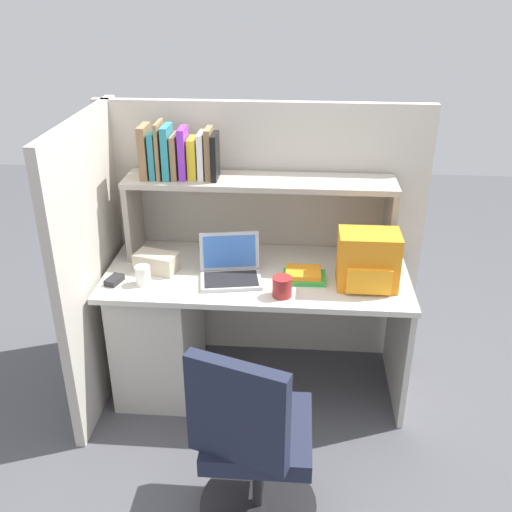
{
  "coord_description": "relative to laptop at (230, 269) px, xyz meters",
  "views": [
    {
      "loc": [
        0.21,
        -2.75,
        2.18
      ],
      "look_at": [
        0.0,
        -0.05,
        0.85
      ],
      "focal_mm": 41.19,
      "sensor_mm": 36.0,
      "label": 1
    }
  ],
  "objects": [
    {
      "name": "paper_cup",
      "position": [
        -0.43,
        -0.1,
        -0.0
      ],
      "size": [
        0.08,
        0.08,
        0.1
      ],
      "primitive_type": "cylinder",
      "color": "white",
      "rests_on": "desk"
    },
    {
      "name": "cubicle_partition_rear",
      "position": [
        0.13,
        0.45,
        -0.01
      ],
      "size": [
        1.84,
        0.05,
        1.55
      ],
      "primitive_type": "cube",
      "color": "#BCB5A8",
      "rests_on": "ground_plane"
    },
    {
      "name": "office_chair",
      "position": [
        0.19,
        -0.87,
        -0.39
      ],
      "size": [
        0.52,
        0.54,
        0.93
      ],
      "rotation": [
        0.0,
        0.0,
        2.81
      ],
      "color": "black",
      "rests_on": "ground_plane"
    },
    {
      "name": "cubicle_partition_left",
      "position": [
        -0.72,
        0.02,
        -0.01
      ],
      "size": [
        0.05,
        1.06,
        1.55
      ],
      "primitive_type": "cube",
      "color": "#BCB5A8",
      "rests_on": "ground_plane"
    },
    {
      "name": "desk_book_stack",
      "position": [
        0.38,
        0.01,
        -0.03
      ],
      "size": [
        0.22,
        0.16,
        0.05
      ],
      "color": "green",
      "rests_on": "desk"
    },
    {
      "name": "overhead_hutch",
      "position": [
        0.13,
        0.27,
        0.3
      ],
      "size": [
        1.44,
        0.28,
        0.45
      ],
      "color": "gray",
      "rests_on": "desk"
    },
    {
      "name": "snack_canister",
      "position": [
        0.27,
        -0.17,
        0.0
      ],
      "size": [
        0.1,
        0.1,
        0.1
      ],
      "primitive_type": "cylinder",
      "color": "maroon",
      "rests_on": "desk"
    },
    {
      "name": "backpack",
      "position": [
        0.69,
        -0.03,
        0.09
      ],
      "size": [
        0.3,
        0.22,
        0.29
      ],
      "color": "orange",
      "rests_on": "desk"
    },
    {
      "name": "desk",
      "position": [
        -0.26,
        0.07,
        -0.38
      ],
      "size": [
        1.6,
        0.7,
        0.73
      ],
      "color": "beige",
      "rests_on": "ground_plane"
    },
    {
      "name": "reference_books_on_shelf",
      "position": [
        -0.3,
        0.27,
        0.53
      ],
      "size": [
        0.4,
        0.17,
        0.29
      ],
      "color": "olive",
      "rests_on": "overhead_hutch"
    },
    {
      "name": "computer_mouse",
      "position": [
        -0.59,
        -0.1,
        -0.03
      ],
      "size": [
        0.09,
        0.12,
        0.03
      ],
      "primitive_type": "cube",
      "rotation": [
        0.0,
        0.0,
        -0.29
      ],
      "color": "#262628",
      "rests_on": "desk"
    },
    {
      "name": "ground_plane",
      "position": [
        0.13,
        0.07,
        -0.78
      ],
      "size": [
        8.0,
        8.0,
        0.0
      ],
      "primitive_type": "plane",
      "color": "#4C4C51"
    },
    {
      "name": "tissue_box",
      "position": [
        -0.4,
        0.05,
        -0.0
      ],
      "size": [
        0.24,
        0.17,
        0.1
      ],
      "primitive_type": "cube",
      "rotation": [
        0.0,
        0.0,
        -0.27
      ],
      "color": "#BFB299",
      "rests_on": "desk"
    },
    {
      "name": "laptop",
      "position": [
        0.0,
        0.0,
        0.0
      ],
      "size": [
        0.35,
        0.3,
        0.22
      ],
      "color": "#B7BABF",
      "rests_on": "desk"
    }
  ]
}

